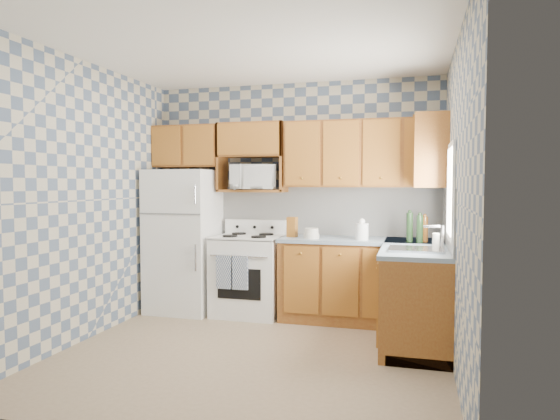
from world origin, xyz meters
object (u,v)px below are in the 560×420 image
object	(u,v)px
refrigerator	(184,241)
electric_kettle	(362,232)
stove_body	(249,276)
microwave	(253,177)

from	to	relation	value
refrigerator	electric_kettle	size ratio (longest dim) A/B	9.51
refrigerator	electric_kettle	world-z (taller)	refrigerator
stove_body	microwave	world-z (taller)	microwave
stove_body	electric_kettle	bearing A→B (deg)	-3.94
refrigerator	microwave	xyz separation A→B (m)	(0.82, 0.15, 0.76)
refrigerator	microwave	world-z (taller)	microwave
microwave	electric_kettle	world-z (taller)	microwave
stove_body	microwave	distance (m)	1.15
stove_body	microwave	size ratio (longest dim) A/B	1.70
stove_body	microwave	bearing A→B (deg)	84.13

